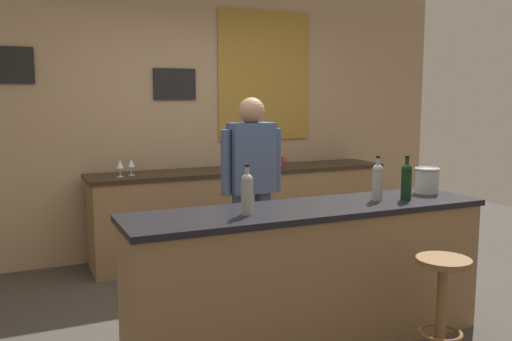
{
  "coord_description": "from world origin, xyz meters",
  "views": [
    {
      "loc": [
        -1.73,
        -3.37,
        1.62
      ],
      "look_at": [
        0.0,
        0.45,
        1.05
      ],
      "focal_mm": 37.87,
      "sensor_mm": 36.0,
      "label": 1
    }
  ],
  "objects_px": {
    "ice_bucket": "(427,180)",
    "wine_bottle_b": "(377,180)",
    "bar_stool": "(442,294)",
    "wine_bottle_a": "(247,192)",
    "wine_bottle_c": "(406,180)",
    "wine_glass_a": "(120,165)",
    "bartender": "(252,183)",
    "coffee_mug": "(280,161)",
    "wine_glass_b": "(131,164)"
  },
  "relations": [
    {
      "from": "wine_bottle_a",
      "to": "wine_glass_a",
      "type": "distance_m",
      "value": 2.07
    },
    {
      "from": "wine_bottle_a",
      "to": "wine_bottle_b",
      "type": "distance_m",
      "value": 1.0
    },
    {
      "from": "ice_bucket",
      "to": "coffee_mug",
      "type": "distance_m",
      "value": 2.06
    },
    {
      "from": "bar_stool",
      "to": "wine_bottle_a",
      "type": "height_order",
      "value": "wine_bottle_a"
    },
    {
      "from": "ice_bucket",
      "to": "bartender",
      "type": "bearing_deg",
      "value": 139.52
    },
    {
      "from": "bar_stool",
      "to": "wine_glass_b",
      "type": "xyz_separation_m",
      "value": [
        -1.28,
        2.66,
        0.55
      ]
    },
    {
      "from": "bar_stool",
      "to": "wine_glass_b",
      "type": "height_order",
      "value": "wine_glass_b"
    },
    {
      "from": "bartender",
      "to": "wine_bottle_b",
      "type": "height_order",
      "value": "bartender"
    },
    {
      "from": "bar_stool",
      "to": "ice_bucket",
      "type": "relative_size",
      "value": 3.62
    },
    {
      "from": "wine_glass_a",
      "to": "coffee_mug",
      "type": "relative_size",
      "value": 1.24
    },
    {
      "from": "wine_bottle_b",
      "to": "ice_bucket",
      "type": "xyz_separation_m",
      "value": [
        0.5,
        0.08,
        -0.04
      ]
    },
    {
      "from": "bartender",
      "to": "wine_glass_b",
      "type": "xyz_separation_m",
      "value": [
        -0.74,
        1.08,
        0.07
      ]
    },
    {
      "from": "bartender",
      "to": "coffee_mug",
      "type": "height_order",
      "value": "bartender"
    },
    {
      "from": "wine_bottle_b",
      "to": "wine_glass_a",
      "type": "bearing_deg",
      "value": 124.81
    },
    {
      "from": "ice_bucket",
      "to": "wine_glass_a",
      "type": "distance_m",
      "value": 2.67
    },
    {
      "from": "wine_bottle_a",
      "to": "coffee_mug",
      "type": "distance_m",
      "value": 2.56
    },
    {
      "from": "coffee_mug",
      "to": "bar_stool",
      "type": "bearing_deg",
      "value": -96.72
    },
    {
      "from": "bar_stool",
      "to": "bartender",
      "type": "bearing_deg",
      "value": 108.69
    },
    {
      "from": "wine_bottle_a",
      "to": "wine_bottle_b",
      "type": "xyz_separation_m",
      "value": [
        1.0,
        0.06,
        0.0
      ]
    },
    {
      "from": "coffee_mug",
      "to": "bartender",
      "type": "bearing_deg",
      "value": -126.18
    },
    {
      "from": "wine_glass_a",
      "to": "wine_glass_b",
      "type": "height_order",
      "value": "same"
    },
    {
      "from": "wine_bottle_a",
      "to": "wine_glass_b",
      "type": "height_order",
      "value": "wine_bottle_a"
    },
    {
      "from": "bartender",
      "to": "wine_glass_b",
      "type": "distance_m",
      "value": 1.32
    },
    {
      "from": "wine_bottle_c",
      "to": "wine_glass_a",
      "type": "bearing_deg",
      "value": 127.44
    },
    {
      "from": "wine_bottle_a",
      "to": "ice_bucket",
      "type": "xyz_separation_m",
      "value": [
        1.5,
        0.13,
        -0.04
      ]
    },
    {
      "from": "wine_glass_a",
      "to": "coffee_mug",
      "type": "distance_m",
      "value": 1.72
    },
    {
      "from": "ice_bucket",
      "to": "bar_stool",
      "type": "bearing_deg",
      "value": -124.68
    },
    {
      "from": "coffee_mug",
      "to": "wine_bottle_b",
      "type": "bearing_deg",
      "value": -99.09
    },
    {
      "from": "bar_stool",
      "to": "wine_bottle_b",
      "type": "height_order",
      "value": "wine_bottle_b"
    },
    {
      "from": "wine_bottle_a",
      "to": "ice_bucket",
      "type": "height_order",
      "value": "wine_bottle_a"
    },
    {
      "from": "wine_bottle_b",
      "to": "wine_glass_a",
      "type": "distance_m",
      "value": 2.41
    },
    {
      "from": "wine_bottle_a",
      "to": "wine_glass_a",
      "type": "relative_size",
      "value": 1.97
    },
    {
      "from": "bar_stool",
      "to": "wine_glass_a",
      "type": "relative_size",
      "value": 4.39
    },
    {
      "from": "bartender",
      "to": "ice_bucket",
      "type": "xyz_separation_m",
      "value": [
        1.02,
        -0.87,
        0.08
      ]
    },
    {
      "from": "wine_bottle_a",
      "to": "ice_bucket",
      "type": "bearing_deg",
      "value": 5.11
    },
    {
      "from": "bartender",
      "to": "bar_stool",
      "type": "xyz_separation_m",
      "value": [
        0.53,
        -1.58,
        -0.48
      ]
    },
    {
      "from": "wine_bottle_b",
      "to": "ice_bucket",
      "type": "bearing_deg",
      "value": 8.52
    },
    {
      "from": "wine_bottle_b",
      "to": "wine_bottle_a",
      "type": "bearing_deg",
      "value": -176.63
    },
    {
      "from": "wine_bottle_b",
      "to": "wine_glass_b",
      "type": "height_order",
      "value": "wine_bottle_b"
    },
    {
      "from": "ice_bucket",
      "to": "wine_bottle_b",
      "type": "bearing_deg",
      "value": -171.48
    },
    {
      "from": "wine_bottle_c",
      "to": "wine_bottle_a",
      "type": "bearing_deg",
      "value": 179.5
    },
    {
      "from": "bartender",
      "to": "wine_bottle_c",
      "type": "bearing_deg",
      "value": -55.07
    },
    {
      "from": "bar_stool",
      "to": "wine_bottle_b",
      "type": "distance_m",
      "value": 0.87
    },
    {
      "from": "wine_bottle_a",
      "to": "ice_bucket",
      "type": "relative_size",
      "value": 1.63
    },
    {
      "from": "wine_bottle_b",
      "to": "wine_bottle_c",
      "type": "xyz_separation_m",
      "value": [
        0.19,
        -0.07,
        0.0
      ]
    },
    {
      "from": "ice_bucket",
      "to": "wine_glass_b",
      "type": "distance_m",
      "value": 2.64
    },
    {
      "from": "wine_bottle_a",
      "to": "wine_bottle_c",
      "type": "distance_m",
      "value": 1.19
    },
    {
      "from": "ice_bucket",
      "to": "wine_bottle_a",
      "type": "bearing_deg",
      "value": -174.89
    },
    {
      "from": "bartender",
      "to": "ice_bucket",
      "type": "relative_size",
      "value": 8.61
    },
    {
      "from": "bartender",
      "to": "wine_glass_a",
      "type": "relative_size",
      "value": 10.45
    }
  ]
}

